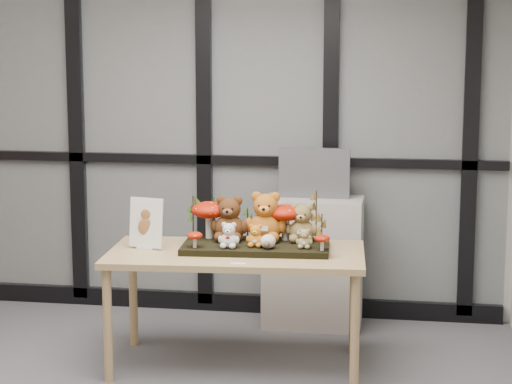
% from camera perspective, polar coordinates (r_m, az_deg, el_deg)
% --- Properties ---
extents(glass_partition, '(4.90, 0.06, 2.78)m').
position_cam_1_polar(glass_partition, '(6.34, -7.20, 5.38)').
color(glass_partition, '#2D383F').
rests_on(glass_partition, floor).
extents(display_table, '(1.48, 0.81, 0.67)m').
position_cam_1_polar(display_table, '(5.23, -1.23, -4.40)').
color(display_table, tan).
rests_on(display_table, floor).
extents(diorama_tray, '(0.85, 0.47, 0.04)m').
position_cam_1_polar(diorama_tray, '(5.25, 0.00, -3.38)').
color(diorama_tray, black).
rests_on(diorama_tray, display_table).
extents(bear_pooh_yellow, '(0.25, 0.23, 0.31)m').
position_cam_1_polar(bear_pooh_yellow, '(5.30, 0.60, -1.35)').
color(bear_pooh_yellow, '#B2601A').
rests_on(bear_pooh_yellow, diorama_tray).
extents(bear_brown_medium, '(0.23, 0.21, 0.28)m').
position_cam_1_polar(bear_brown_medium, '(5.31, -1.64, -1.48)').
color(bear_brown_medium, '#492811').
rests_on(bear_brown_medium, diorama_tray).
extents(bear_tan_back, '(0.19, 0.18, 0.24)m').
position_cam_1_polar(bear_tan_back, '(5.29, 2.84, -1.78)').
color(bear_tan_back, olive).
rests_on(bear_tan_back, diorama_tray).
extents(bear_small_yellow, '(0.11, 0.10, 0.14)m').
position_cam_1_polar(bear_small_yellow, '(5.16, -0.02, -2.61)').
color(bear_small_yellow, orange).
rests_on(bear_small_yellow, diorama_tray).
extents(bear_white_bow, '(0.13, 0.12, 0.16)m').
position_cam_1_polar(bear_white_bow, '(5.13, -1.68, -2.58)').
color(bear_white_bow, silver).
rests_on(bear_white_bow, diorama_tray).
extents(bear_beige_small, '(0.10, 0.09, 0.12)m').
position_cam_1_polar(bear_beige_small, '(5.13, 3.00, -2.80)').
color(bear_beige_small, '#968855').
rests_on(bear_beige_small, diorama_tray).
extents(plush_cream_hedgehog, '(0.07, 0.06, 0.09)m').
position_cam_1_polar(plush_cream_hedgehog, '(5.12, 0.74, -3.02)').
color(plush_cream_hedgehog, beige).
rests_on(plush_cream_hedgehog, diorama_tray).
extents(mushroom_back_left, '(0.21, 0.21, 0.24)m').
position_cam_1_polar(mushroom_back_left, '(5.38, -2.87, -1.60)').
color(mushroom_back_left, '#9D1605').
rests_on(mushroom_back_left, diorama_tray).
extents(mushroom_back_right, '(0.20, 0.20, 0.23)m').
position_cam_1_polar(mushroom_back_right, '(5.32, 1.83, -1.76)').
color(mushroom_back_right, '#9D1605').
rests_on(mushroom_back_right, diorama_tray).
extents(mushroom_front_left, '(0.09, 0.09, 0.10)m').
position_cam_1_polar(mushroom_front_left, '(5.15, -3.79, -2.90)').
color(mushroom_front_left, '#9D1605').
rests_on(mushroom_front_left, diorama_tray).
extents(mushroom_front_right, '(0.09, 0.09, 0.10)m').
position_cam_1_polar(mushroom_front_right, '(5.08, 4.09, -3.08)').
color(mushroom_front_right, '#9D1605').
rests_on(mushroom_front_right, diorama_tray).
extents(sprig_green_far_left, '(0.05, 0.05, 0.25)m').
position_cam_1_polar(sprig_green_far_left, '(5.37, -3.89, -1.54)').
color(sprig_green_far_left, '#1B3C0D').
rests_on(sprig_green_far_left, diorama_tray).
extents(sprig_green_mid_left, '(0.05, 0.05, 0.23)m').
position_cam_1_polar(sprig_green_mid_left, '(5.40, -2.58, -1.57)').
color(sprig_green_mid_left, '#1B3C0D').
rests_on(sprig_green_mid_left, diorama_tray).
extents(sprig_dry_far_right, '(0.05, 0.05, 0.29)m').
position_cam_1_polar(sprig_dry_far_right, '(5.29, 3.72, -1.49)').
color(sprig_dry_far_right, brown).
rests_on(sprig_dry_far_right, diorama_tray).
extents(sprig_dry_mid_right, '(0.05, 0.05, 0.18)m').
position_cam_1_polar(sprig_dry_mid_right, '(5.19, 4.07, -2.33)').
color(sprig_dry_mid_right, brown).
rests_on(sprig_dry_mid_right, diorama_tray).
extents(sprig_green_centre, '(0.05, 0.05, 0.17)m').
position_cam_1_polar(sprig_green_centre, '(5.39, -0.52, -1.91)').
color(sprig_green_centre, '#1B3C0D').
rests_on(sprig_green_centre, diorama_tray).
extents(sign_holder, '(0.21, 0.08, 0.29)m').
position_cam_1_polar(sign_holder, '(5.28, -6.78, -2.06)').
color(sign_holder, silver).
rests_on(sign_holder, display_table).
extents(label_card, '(0.08, 0.03, 0.00)m').
position_cam_1_polar(label_card, '(4.93, -1.10, -4.42)').
color(label_card, white).
rests_on(label_card, display_table).
extents(cabinet, '(0.63, 0.37, 0.84)m').
position_cam_1_polar(cabinet, '(6.04, 3.53, -4.32)').
color(cabinet, '#A9A097').
rests_on(cabinet, floor).
extents(monitor, '(0.46, 0.05, 0.32)m').
position_cam_1_polar(monitor, '(5.95, 3.61, 1.17)').
color(monitor, '#52545A').
rests_on(monitor, cabinet).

